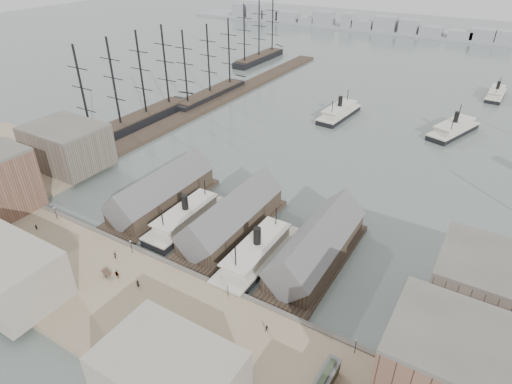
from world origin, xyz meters
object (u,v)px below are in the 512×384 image
Objects in this scene: tram at (324,382)px; horse_cart_center at (114,274)px; ferry_docked_west at (186,217)px; horse_cart_right at (176,329)px; horse_cart_left at (39,250)px.

horse_cart_center is at bearing 179.69° from tram.
ferry_docked_west is 2.97× the size of tram.
horse_cart_center is at bearing -88.21° from ferry_docked_west.
tram reaches higher than horse_cart_right.
horse_cart_left is at bearing -177.41° from tram.
ferry_docked_west is 41.46m from horse_cart_right.
horse_cart_left is at bearing 94.24° from horse_cart_right.
horse_cart_left is (-78.45, -2.17, -0.97)m from tram.
horse_cart_left is 23.73m from horse_cart_center.
horse_cart_right reaches higher than horse_cart_left.
horse_cart_left is at bearing 115.54° from horse_cart_center.
tram is 2.07× the size of horse_cart_right.
tram reaches higher than horse_cart_center.
tram is at bearing -27.92° from ferry_docked_west.
horse_cart_right is (-31.32, -3.80, -0.96)m from tram.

